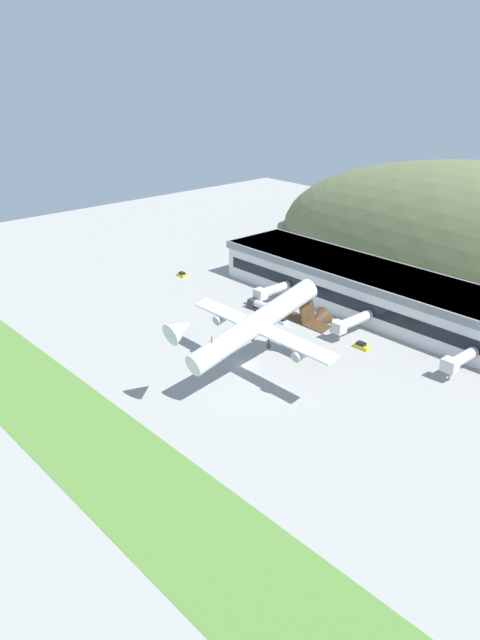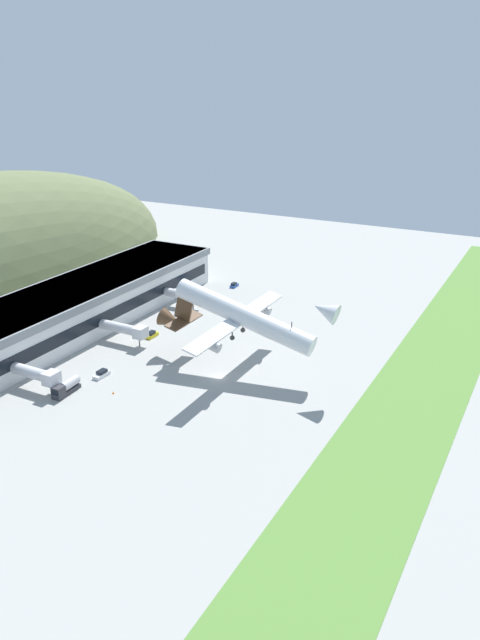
% 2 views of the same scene
% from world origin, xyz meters
% --- Properties ---
extents(ground_plane, '(338.25, 338.25, 0.00)m').
position_xyz_m(ground_plane, '(0.00, 0.00, 0.00)').
color(ground_plane, '#9E9E99').
extents(grass_strip_foreground, '(304.42, 20.92, 0.08)m').
position_xyz_m(grass_strip_foreground, '(0.00, -42.60, 0.04)').
color(grass_strip_foreground, '#568438').
rests_on(grass_strip_foreground, ground_plane).
extents(terminal_building, '(112.56, 22.91, 11.79)m').
position_xyz_m(terminal_building, '(4.85, 49.50, 6.67)').
color(terminal_building, silver).
rests_on(terminal_building, ground_plane).
extents(jetway_0, '(3.38, 12.50, 5.43)m').
position_xyz_m(jetway_0, '(-24.20, 31.61, 3.99)').
color(jetway_0, silver).
rests_on(jetway_0, ground_plane).
extents(jetway_1, '(3.38, 13.98, 5.43)m').
position_xyz_m(jetway_1, '(5.80, 30.82, 3.99)').
color(jetway_1, silver).
rests_on(jetway_1, ground_plane).
extents(jetway_2, '(3.38, 11.59, 5.43)m').
position_xyz_m(jetway_2, '(35.54, 32.10, 3.99)').
color(jetway_2, silver).
rests_on(jetway_2, ground_plane).
extents(cargo_airplane, '(41.81, 46.17, 15.67)m').
position_xyz_m(cargo_airplane, '(6.61, -2.31, 13.14)').
color(cargo_airplane, silver).
extents(service_car_0, '(3.81, 1.86, 1.50)m').
position_xyz_m(service_car_0, '(-60.51, 26.69, 0.62)').
color(service_car_0, gold).
rests_on(service_car_0, ground_plane).
extents(service_car_2, '(4.08, 1.69, 1.65)m').
position_xyz_m(service_car_2, '(12.33, 27.46, 0.68)').
color(service_car_2, gold).
rests_on(service_car_2, ground_plane).
extents(service_car_3, '(4.45, 1.86, 1.52)m').
position_xyz_m(service_car_3, '(-12.31, 23.99, 0.63)').
color(service_car_3, silver).
rests_on(service_car_3, ground_plane).
extents(fuel_truck, '(7.50, 2.45, 3.00)m').
position_xyz_m(fuel_truck, '(-22.39, 25.37, 1.47)').
color(fuel_truck, '#333338').
rests_on(fuel_truck, ground_plane).
extents(traffic_cone_0, '(0.52, 0.52, 0.58)m').
position_xyz_m(traffic_cone_0, '(-17.75, 16.29, 0.28)').
color(traffic_cone_0, orange).
rests_on(traffic_cone_0, ground_plane).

